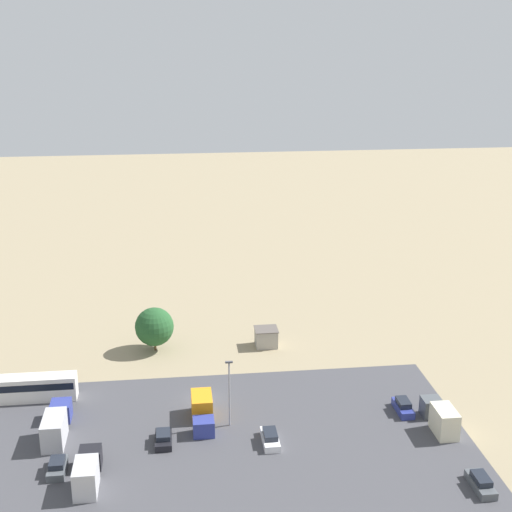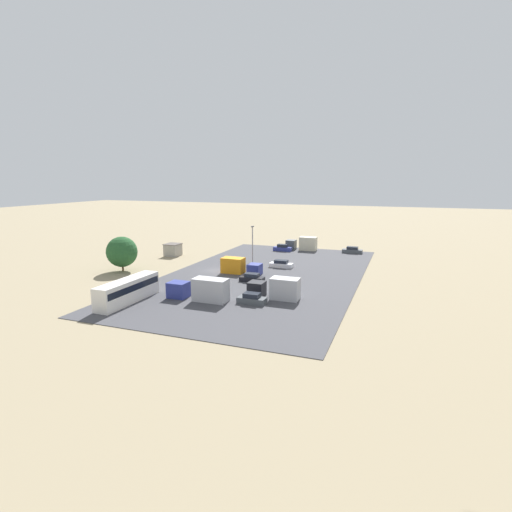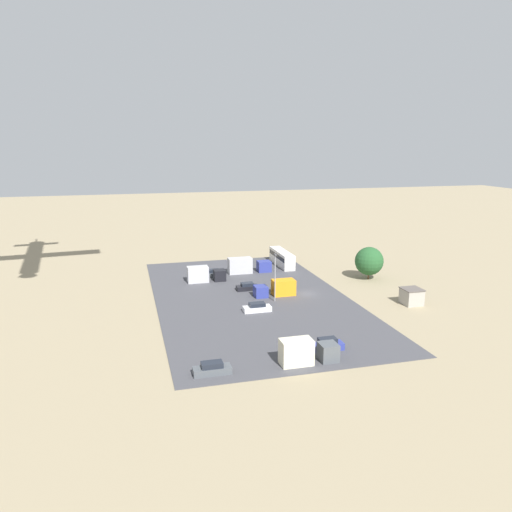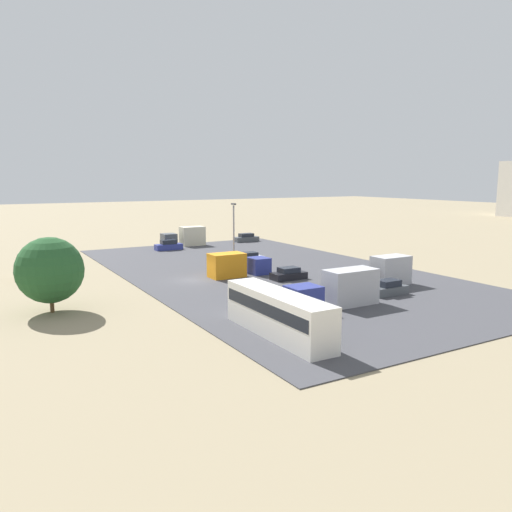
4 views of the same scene
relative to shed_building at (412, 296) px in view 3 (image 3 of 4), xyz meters
The scene contains 15 objects.
ground_plane 18.87m from the shed_building, 56.49° to the left, with size 400.00×400.00×0.00m, color gray.
parking_lot_surface 28.14m from the shed_building, 68.31° to the left, with size 62.15×34.14×0.08m.
shed_building is the anchor object (origin of this frame).
bus 35.27m from the shed_building, 21.93° to the left, with size 11.68×2.54×3.33m.
parked_car_0 30.00m from the shed_building, 58.74° to the left, with size 1.94×4.14×1.42m.
parked_car_1 26.38m from the shed_building, 123.61° to the left, with size 1.73×4.42×1.66m.
parked_car_2 27.25m from the shed_building, 83.40° to the left, with size 1.85×4.67×1.48m.
parked_car_3 40.46m from the shed_building, 48.03° to the left, with size 1.89×4.06×1.52m.
parked_car_4 42.27m from the shed_building, 114.82° to the left, with size 1.78×4.66×1.52m.
parked_truck_0 23.76m from the shed_building, 63.02° to the left, with size 2.56×7.58×2.87m.
parked_truck_1 40.26m from the shed_building, 54.24° to the left, with size 2.41×7.69×3.19m.
parked_truck_2 31.80m from the shed_building, 124.06° to the left, with size 2.40×7.56×3.30m.
parked_truck_3 36.12m from the shed_building, 38.71° to the left, with size 2.45×9.33×3.34m.
tree_near_shed 17.08m from the shed_building, ahead, with size 5.84×5.84×6.74m.
light_pole_lot_centre 24.07m from the shed_building, 71.60° to the left, with size 0.90×0.28×8.61m.
Camera 3 is at (-83.60, 31.99, 27.55)m, focal length 35.00 mm.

